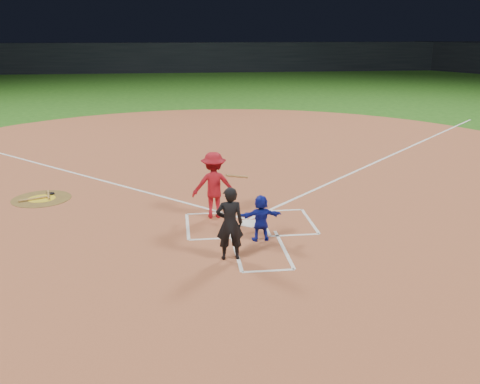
{
  "coord_description": "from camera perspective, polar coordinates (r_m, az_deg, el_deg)",
  "views": [
    {
      "loc": [
        -1.8,
        -12.74,
        4.86
      ],
      "look_at": [
        -0.3,
        -0.4,
        1.0
      ],
      "focal_mm": 40.0,
      "sensor_mm": 36.0,
      "label": 1
    }
  ],
  "objects": [
    {
      "name": "chalk_markings",
      "position": [
        18.76,
        -1.19,
        2.27
      ],
      "size": [
        28.35,
        17.32,
        0.01
      ],
      "color": "white",
      "rests_on": "home_plate_dirt"
    },
    {
      "name": "on_deck_bat_b",
      "position": [
        16.7,
        -21.17,
        -0.68
      ],
      "size": [
        0.77,
        0.45,
        0.06
      ],
      "primitive_type": "cylinder",
      "rotation": [
        1.57,
        0.0,
        -1.09
      ],
      "color": "#A87B3D",
      "rests_on": "on_deck_circle"
    },
    {
      "name": "home_plate",
      "position": [
        13.75,
        1.04,
        -3.37
      ],
      "size": [
        0.6,
        0.6,
        0.02
      ],
      "primitive_type": "cylinder",
      "rotation": [
        0.0,
        0.0,
        3.14
      ],
      "color": "white",
      "rests_on": "home_plate_dirt"
    },
    {
      "name": "batter_at_plate",
      "position": [
        13.99,
        -2.81,
        0.75
      ],
      "size": [
        1.51,
        0.78,
        1.76
      ],
      "color": "#A4121D",
      "rests_on": "home_plate_dirt"
    },
    {
      "name": "ground",
      "position": [
        13.76,
        1.04,
        -3.45
      ],
      "size": [
        120.0,
        120.0,
        0.0
      ],
      "primitive_type": "plane",
      "color": "#215615",
      "rests_on": "ground"
    },
    {
      "name": "catcher",
      "position": [
        12.55,
        2.24,
        -2.77
      ],
      "size": [
        1.05,
        0.38,
        1.11
      ],
      "primitive_type": "imported",
      "rotation": [
        0.0,
        0.0,
        3.2
      ],
      "color": "#1420A4",
      "rests_on": "home_plate_dirt"
    },
    {
      "name": "bat_weight_donut",
      "position": [
        17.07,
        -19.48,
        -0.15
      ],
      "size": [
        0.19,
        0.19,
        0.05
      ],
      "primitive_type": "torus",
      "color": "black",
      "rests_on": "on_deck_circle"
    },
    {
      "name": "on_deck_circle",
      "position": [
        16.75,
        -20.42,
        -0.68
      ],
      "size": [
        1.7,
        1.7,
        0.01
      ],
      "primitive_type": "cylinder",
      "color": "brown",
      "rests_on": "home_plate_dirt"
    },
    {
      "name": "on_deck_logo",
      "position": [
        16.75,
        -20.42,
        -0.65
      ],
      "size": [
        0.8,
        0.8,
        0.0
      ],
      "primitive_type": "cylinder",
      "color": "gold",
      "rests_on": "on_deck_circle"
    },
    {
      "name": "umpire",
      "position": [
        11.45,
        -1.11,
        -3.38
      ],
      "size": [
        0.6,
        0.4,
        1.63
      ],
      "primitive_type": "imported",
      "rotation": [
        0.0,
        0.0,
        3.16
      ],
      "color": "black",
      "rests_on": "home_plate_dirt"
    },
    {
      "name": "stadium_wall_far",
      "position": [
        60.86,
        -5.39,
        14.09
      ],
      "size": [
        80.0,
        1.2,
        3.2
      ],
      "primitive_type": "cube",
      "color": "black",
      "rests_on": "ground"
    },
    {
      "name": "on_deck_bat_a",
      "position": [
        16.94,
        -19.75,
        -0.28
      ],
      "size": [
        0.26,
        0.83,
        0.06
      ],
      "primitive_type": "cylinder",
      "rotation": [
        1.57,
        0.0,
        0.23
      ],
      "color": "olive",
      "rests_on": "on_deck_circle"
    },
    {
      "name": "home_plate_dirt",
      "position": [
        19.45,
        -1.4,
        2.78
      ],
      "size": [
        28.0,
        28.0,
        0.01
      ],
      "primitive_type": "cylinder",
      "color": "#9B5132",
      "rests_on": "ground"
    }
  ]
}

